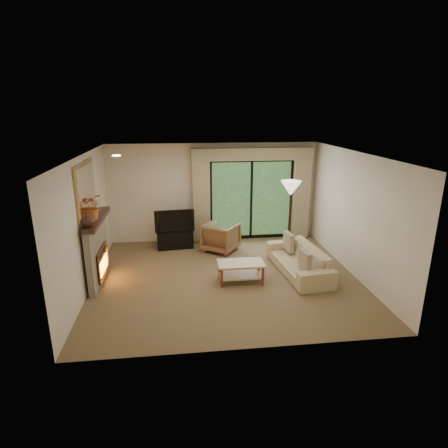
{
  "coord_description": "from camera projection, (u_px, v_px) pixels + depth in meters",
  "views": [
    {
      "loc": [
        -0.92,
        -7.22,
        3.44
      ],
      "look_at": [
        0.0,
        0.3,
        1.1
      ],
      "focal_mm": 30.0,
      "sensor_mm": 36.0,
      "label": 1
    }
  ],
  "objects": [
    {
      "name": "wall_back",
      "position": [
        214.0,
        193.0,
        9.96
      ],
      "size": [
        5.0,
        0.0,
        5.0
      ],
      "primitive_type": "plane",
      "rotation": [
        1.57,
        0.0,
        0.0
      ],
      "color": "beige",
      "rests_on": "ground"
    },
    {
      "name": "tv",
      "position": [
        174.0,
        220.0,
        9.48
      ],
      "size": [
        1.0,
        0.22,
        0.57
      ],
      "primitive_type": "imported",
      "rotation": [
        0.0,
        0.0,
        0.09
      ],
      "color": "black",
      "rests_on": "media_console"
    },
    {
      "name": "floor_lamp",
      "position": [
        289.0,
        218.0,
        9.06
      ],
      "size": [
        0.5,
        0.5,
        1.81
      ],
      "primitive_type": null,
      "rotation": [
        0.0,
        0.0,
        0.04
      ],
      "color": "#FFECCE",
      "rests_on": "floor"
    },
    {
      "name": "mirror",
      "position": [
        86.0,
        189.0,
        7.27
      ],
      "size": [
        0.07,
        1.45,
        1.02
      ],
      "primitive_type": null,
      "color": "#B78B42",
      "rests_on": "wall_left"
    },
    {
      "name": "curtain_right",
      "position": [
        301.0,
        195.0,
        10.11
      ],
      "size": [
        0.45,
        0.18,
        2.35
      ],
      "primitive_type": "cube",
      "color": "tan",
      "rests_on": "floor"
    },
    {
      "name": "wall_right",
      "position": [
        355.0,
        214.0,
        7.9
      ],
      "size": [
        0.0,
        5.0,
        5.0
      ],
      "primitive_type": "plane",
      "rotation": [
        1.57,
        0.0,
        -1.57
      ],
      "color": "beige",
      "rests_on": "ground"
    },
    {
      "name": "media_console",
      "position": [
        175.0,
        239.0,
        9.63
      ],
      "size": [
        0.94,
        0.49,
        0.45
      ],
      "primitive_type": "cube",
      "rotation": [
        0.0,
        0.0,
        0.09
      ],
      "color": "black",
      "rests_on": "floor"
    },
    {
      "name": "sliding_door",
      "position": [
        251.0,
        199.0,
        10.08
      ],
      "size": [
        2.26,
        0.1,
        2.16
      ],
      "primitive_type": null,
      "color": "black",
      "rests_on": "floor"
    },
    {
      "name": "armchair",
      "position": [
        221.0,
        237.0,
        9.39
      ],
      "size": [
        1.08,
        1.08,
        0.72
      ],
      "primitive_type": "imported",
      "rotation": [
        0.0,
        0.0,
        2.53
      ],
      "color": "brown",
      "rests_on": "floor"
    },
    {
      "name": "wall_front",
      "position": [
        248.0,
        269.0,
        5.22
      ],
      "size": [
        5.0,
        0.0,
        5.0
      ],
      "primitive_type": "plane",
      "rotation": [
        -1.57,
        0.0,
        0.0
      ],
      "color": "beige",
      "rests_on": "ground"
    },
    {
      "name": "sofa",
      "position": [
        299.0,
        260.0,
        8.12
      ],
      "size": [
        0.98,
        2.09,
        0.59
      ],
      "primitive_type": "imported",
      "rotation": [
        0.0,
        0.0,
        -1.47
      ],
      "color": "tan",
      "rests_on": "floor"
    },
    {
      "name": "pillow_far",
      "position": [
        288.0,
        242.0,
        8.6
      ],
      "size": [
        0.15,
        0.42,
        0.41
      ],
      "primitive_type": "cube",
      "rotation": [
        0.0,
        0.0,
        0.1
      ],
      "color": "brown",
      "rests_on": "sofa"
    },
    {
      "name": "wall_left",
      "position": [
        86.0,
        224.0,
        7.27
      ],
      "size": [
        0.0,
        5.0,
        5.0
      ],
      "primitive_type": "plane",
      "rotation": [
        1.57,
        0.0,
        1.57
      ],
      "color": "beige",
      "rests_on": "ground"
    },
    {
      "name": "fireplace",
      "position": [
        97.0,
        249.0,
        7.65
      ],
      "size": [
        0.24,
        1.7,
        1.37
      ],
      "primitive_type": null,
      "color": "gray",
      "rests_on": "floor"
    },
    {
      "name": "floor",
      "position": [
        226.0,
        277.0,
        7.97
      ],
      "size": [
        5.5,
        5.5,
        0.0
      ],
      "primitive_type": "plane",
      "color": "brown",
      "rests_on": "ground"
    },
    {
      "name": "pillow_near",
      "position": [
        305.0,
        261.0,
        7.5
      ],
      "size": [
        0.15,
        0.43,
        0.42
      ],
      "primitive_type": "cube",
      "rotation": [
        0.0,
        0.0,
        0.1
      ],
      "color": "brown",
      "rests_on": "sofa"
    },
    {
      "name": "cornice",
      "position": [
        253.0,
        154.0,
        9.64
      ],
      "size": [
        3.2,
        0.24,
        0.32
      ],
      "primitive_type": "cube",
      "color": "tan",
      "rests_on": "wall_back"
    },
    {
      "name": "curtain_left",
      "position": [
        201.0,
        198.0,
        9.79
      ],
      "size": [
        0.45,
        0.18,
        2.35
      ],
      "primitive_type": "cube",
      "color": "tan",
      "rests_on": "floor"
    },
    {
      "name": "ceiling",
      "position": [
        226.0,
        154.0,
        7.2
      ],
      "size": [
        5.5,
        5.5,
        0.0
      ],
      "primitive_type": "plane",
      "rotation": [
        3.14,
        0.0,
        0.0
      ],
      "color": "silver",
      "rests_on": "ground"
    },
    {
      "name": "vase",
      "position": [
        87.0,
        219.0,
        6.82
      ],
      "size": [
        0.34,
        0.34,
        0.28
      ],
      "primitive_type": "imported",
      "rotation": [
        0.0,
        0.0,
        0.34
      ],
      "color": "#372117",
      "rests_on": "fireplace"
    },
    {
      "name": "coffee_table",
      "position": [
        241.0,
        272.0,
        7.72
      ],
      "size": [
        0.95,
        0.53,
        0.43
      ],
      "primitive_type": null,
      "rotation": [
        0.0,
        0.0,
        -0.01
      ],
      "color": "tan",
      "rests_on": "floor"
    },
    {
      "name": "branches",
      "position": [
        92.0,
        207.0,
        7.22
      ],
      "size": [
        0.52,
        0.46,
        0.53
      ],
      "primitive_type": "imported",
      "rotation": [
        0.0,
        0.0,
        0.12
      ],
      "color": "#C76524",
      "rests_on": "fireplace"
    }
  ]
}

